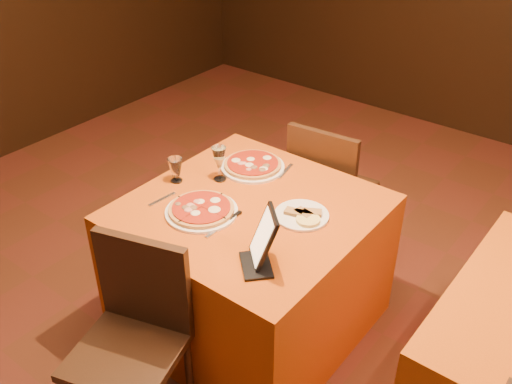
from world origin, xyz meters
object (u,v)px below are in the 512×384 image
Objects in this scene: chair_main_near at (126,354)px; wine_glass at (219,163)px; main_table at (251,267)px; pizza_far at (253,166)px; chair_main_far at (333,189)px; tablet at (264,237)px; pizza_near at (201,210)px; water_glass at (176,170)px.

wine_glass is at bearing 89.60° from chair_main_near.
main_table is 3.24× the size of pizza_far.
chair_main_far is 1.19m from tablet.
chair_main_far is 0.63m from pizza_far.
wine_glass is 0.69m from tablet.
tablet is at bearing 100.07° from chair_main_far.
chair_main_near is 0.72m from pizza_near.
chair_main_far is at bearing 66.72° from pizza_far.
wine_glass reaches higher than pizza_near.
pizza_near is 1.01× the size of pizza_far.
chair_main_far is at bearing 72.83° from chair_main_near.
pizza_far is 0.41m from water_glass.
main_table is 0.80m from chair_main_far.
main_table is at bearing -53.48° from pizza_far.
pizza_near is at bearing -65.01° from wine_glass.
chair_main_far reaches higher than water_glass.
pizza_far is at bearing 98.49° from pizza_near.
wine_glass is at bearing 42.22° from water_glass.
pizza_near is at bearing -81.51° from pizza_far.
pizza_far is at bearing 56.96° from water_glass.
chair_main_near reaches higher than main_table.
tablet reaches higher than water_glass.
main_table is at bearing 179.38° from tablet.
chair_main_far is 0.85m from wine_glass.
pizza_near is 1.80× the size of wine_glass.
chair_main_far is 1.04m from pizza_near.
pizza_far is at bearing 72.96° from wine_glass.
pizza_near is at bearing 85.69° from chair_main_near.
tablet is (0.74, -0.23, 0.06)m from water_glass.
tablet reaches higher than pizza_far.
pizza_far reaches higher than main_table.
water_glass is at bearing -123.04° from pizza_far.
tablet reaches higher than pizza_near.
water_glass is (-0.16, -0.15, -0.03)m from wine_glass.
water_glass is 0.77m from tablet.
chair_main_far is (-0.00, 1.62, 0.00)m from chair_main_near.
main_table is 0.62m from water_glass.
main_table is 4.51× the size of tablet.
tablet reaches higher than chair_main_near.
water_glass reaches higher than main_table.
pizza_far is 0.78m from tablet.
tablet is (0.44, -0.10, 0.10)m from pizza_near.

